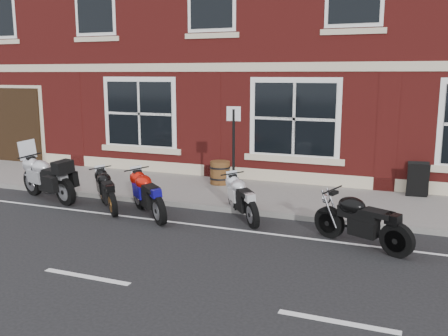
{
  "coord_description": "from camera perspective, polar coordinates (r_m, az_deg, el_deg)",
  "views": [
    {
      "loc": [
        4.86,
        -9.19,
        3.22
      ],
      "look_at": [
        0.54,
        1.6,
        1.01
      ],
      "focal_mm": 40.0,
      "sensor_mm": 36.0,
      "label": 1
    }
  ],
  "objects": [
    {
      "name": "barrel_planter",
      "position": [
        14.19,
        -0.46,
        -0.53
      ],
      "size": [
        0.59,
        0.59,
        0.65
      ],
      "color": "#483613",
      "rests_on": "sidewalk"
    },
    {
      "name": "moto_sport_silver",
      "position": [
        11.18,
        2.23,
        -3.32
      ],
      "size": [
        1.28,
        1.62,
        0.88
      ],
      "rotation": [
        0.0,
        0.0,
        0.65
      ],
      "color": "black",
      "rests_on": "ground"
    },
    {
      "name": "ground",
      "position": [
        10.89,
        -5.84,
        -6.51
      ],
      "size": [
        80.0,
        80.0,
        0.0
      ],
      "primitive_type": "plane",
      "color": "black",
      "rests_on": "ground"
    },
    {
      "name": "moto_sport_black",
      "position": [
        12.31,
        -13.06,
        -2.32
      ],
      "size": [
        1.43,
        1.46,
        0.86
      ],
      "rotation": [
        0.0,
        0.0,
        0.77
      ],
      "color": "black",
      "rests_on": "ground"
    },
    {
      "name": "parking_sign",
      "position": [
        11.61,
        1.1,
        2.14
      ],
      "size": [
        0.33,
        0.06,
        2.36
      ],
      "rotation": [
        0.0,
        0.0,
        0.07
      ],
      "color": "black",
      "rests_on": "sidewalk"
    },
    {
      "name": "moto_sport_red",
      "position": [
        11.51,
        -8.54,
        -2.83
      ],
      "size": [
        1.65,
        1.5,
        0.94
      ],
      "rotation": [
        0.0,
        0.0,
        0.84
      ],
      "color": "black",
      "rests_on": "ground"
    },
    {
      "name": "moto_touring_silver",
      "position": [
        13.64,
        -19.52,
        -0.89
      ],
      "size": [
        2.21,
        0.92,
        1.51
      ],
      "rotation": [
        0.0,
        0.0,
        1.24
      ],
      "color": "black",
      "rests_on": "ground"
    },
    {
      "name": "moto_naked_black",
      "position": [
        9.76,
        15.36,
        -5.58
      ],
      "size": [
        1.94,
        1.04,
        0.94
      ],
      "rotation": [
        0.0,
        0.0,
        1.12
      ],
      "color": "black",
      "rests_on": "ground"
    },
    {
      "name": "pub_building",
      "position": [
        20.47,
        8.29,
        18.44
      ],
      "size": [
        24.0,
        12.0,
        12.0
      ],
      "primitive_type": "cube",
      "color": "maroon",
      "rests_on": "ground"
    },
    {
      "name": "sidewalk",
      "position": [
        13.5,
        0.06,
        -2.79
      ],
      "size": [
        30.0,
        3.0,
        0.12
      ],
      "primitive_type": "cube",
      "color": "slate",
      "rests_on": "ground"
    },
    {
      "name": "kerb",
      "position": [
        12.09,
        -2.72,
        -4.41
      ],
      "size": [
        30.0,
        0.16,
        0.12
      ],
      "primitive_type": "cube",
      "color": "slate",
      "rests_on": "ground"
    },
    {
      "name": "a_board_sign",
      "position": [
        13.65,
        21.29,
        -1.23
      ],
      "size": [
        0.57,
        0.42,
        0.88
      ],
      "primitive_type": null,
      "rotation": [
        0.0,
        0.0,
        0.14
      ],
      "color": "black",
      "rests_on": "sidewalk"
    }
  ]
}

